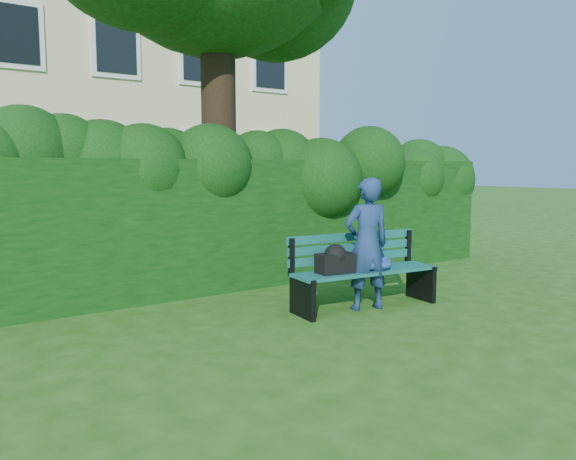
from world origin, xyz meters
TOP-DOWN VIEW (x-y plane):
  - ground at (0.00, 0.00)m, footprint 80.00×80.00m
  - apartment_building at (-0.00, 13.99)m, footprint 16.00×8.08m
  - hedge at (0.00, 2.20)m, footprint 10.00×1.00m
  - park_bench at (0.72, 0.10)m, footprint 1.91×0.77m
  - man_reading at (0.73, 0.01)m, footprint 0.66×0.52m

SIDE VIEW (x-z plane):
  - ground at x=0.00m, z-range 0.00..0.00m
  - park_bench at x=0.72m, z-range 0.05..0.94m
  - man_reading at x=0.73m, z-range 0.00..1.58m
  - hedge at x=0.00m, z-range 0.00..1.80m
  - apartment_building at x=0.00m, z-range 0.00..12.00m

